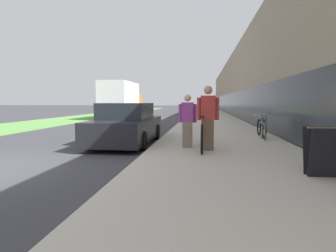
{
  "coord_description": "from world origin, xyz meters",
  "views": [
    {
      "loc": [
        4.96,
        -5.99,
        1.5
      ],
      "look_at": [
        2.87,
        11.89,
        0.03
      ],
      "focal_mm": 32.0,
      "sensor_mm": 36.0,
      "label": 1
    }
  ],
  "objects_px": {
    "person_rider": "(208,118)",
    "person_bystander": "(188,121)",
    "tandem_bicycle": "(202,134)",
    "cruiser_bike_nearest": "(262,127)",
    "parked_sedan_curbside": "(127,125)",
    "moving_truck": "(122,101)",
    "bike_rack_hoop": "(264,125)",
    "sandwich_board_sign": "(322,152)"
  },
  "relations": [
    {
      "from": "person_bystander",
      "to": "cruiser_bike_nearest",
      "type": "xyz_separation_m",
      "value": [
        2.69,
        2.94,
        -0.42
      ]
    },
    {
      "from": "bike_rack_hoop",
      "to": "parked_sedan_curbside",
      "type": "height_order",
      "value": "parked_sedan_curbside"
    },
    {
      "from": "person_bystander",
      "to": "parked_sedan_curbside",
      "type": "bearing_deg",
      "value": 146.5
    },
    {
      "from": "tandem_bicycle",
      "to": "person_bystander",
      "type": "distance_m",
      "value": 0.58
    },
    {
      "from": "tandem_bicycle",
      "to": "person_rider",
      "type": "xyz_separation_m",
      "value": [
        0.16,
        -0.35,
        0.49
      ]
    },
    {
      "from": "sandwich_board_sign",
      "to": "tandem_bicycle",
      "type": "bearing_deg",
      "value": 125.87
    },
    {
      "from": "tandem_bicycle",
      "to": "sandwich_board_sign",
      "type": "xyz_separation_m",
      "value": [
        2.19,
        -3.03,
        0.04
      ]
    },
    {
      "from": "cruiser_bike_nearest",
      "to": "moving_truck",
      "type": "distance_m",
      "value": 16.45
    },
    {
      "from": "person_bystander",
      "to": "moving_truck",
      "type": "relative_size",
      "value": 0.22
    },
    {
      "from": "bike_rack_hoop",
      "to": "sandwich_board_sign",
      "type": "height_order",
      "value": "sandwich_board_sign"
    },
    {
      "from": "person_bystander",
      "to": "sandwich_board_sign",
      "type": "bearing_deg",
      "value": -50.24
    },
    {
      "from": "bike_rack_hoop",
      "to": "parked_sedan_curbside",
      "type": "xyz_separation_m",
      "value": [
        -4.83,
        -0.55,
        0.01
      ]
    },
    {
      "from": "person_bystander",
      "to": "sandwich_board_sign",
      "type": "distance_m",
      "value": 4.11
    },
    {
      "from": "person_bystander",
      "to": "moving_truck",
      "type": "distance_m",
      "value": 17.77
    },
    {
      "from": "person_rider",
      "to": "cruiser_bike_nearest",
      "type": "distance_m",
      "value": 4.04
    },
    {
      "from": "bike_rack_hoop",
      "to": "moving_truck",
      "type": "height_order",
      "value": "moving_truck"
    },
    {
      "from": "bike_rack_hoop",
      "to": "parked_sedan_curbside",
      "type": "bearing_deg",
      "value": -173.46
    },
    {
      "from": "cruiser_bike_nearest",
      "to": "parked_sedan_curbside",
      "type": "relative_size",
      "value": 0.37
    },
    {
      "from": "bike_rack_hoop",
      "to": "moving_truck",
      "type": "distance_m",
      "value": 17.16
    },
    {
      "from": "person_bystander",
      "to": "parked_sedan_curbside",
      "type": "relative_size",
      "value": 0.34
    },
    {
      "from": "cruiser_bike_nearest",
      "to": "parked_sedan_curbside",
      "type": "height_order",
      "value": "parked_sedan_curbside"
    },
    {
      "from": "person_rider",
      "to": "parked_sedan_curbside",
      "type": "bearing_deg",
      "value": 145.43
    },
    {
      "from": "person_rider",
      "to": "moving_truck",
      "type": "height_order",
      "value": "moving_truck"
    },
    {
      "from": "person_rider",
      "to": "cruiser_bike_nearest",
      "type": "relative_size",
      "value": 1.06
    },
    {
      "from": "person_rider",
      "to": "parked_sedan_curbside",
      "type": "distance_m",
      "value": 3.44
    },
    {
      "from": "person_bystander",
      "to": "parked_sedan_curbside",
      "type": "height_order",
      "value": "person_bystander"
    },
    {
      "from": "person_rider",
      "to": "parked_sedan_curbside",
      "type": "xyz_separation_m",
      "value": [
        -2.81,
        1.94,
        -0.38
      ]
    },
    {
      "from": "tandem_bicycle",
      "to": "moving_truck",
      "type": "relative_size",
      "value": 0.39
    },
    {
      "from": "person_rider",
      "to": "person_bystander",
      "type": "bearing_deg",
      "value": 141.62
    },
    {
      "from": "cruiser_bike_nearest",
      "to": "tandem_bicycle",
      "type": "bearing_deg",
      "value": -126.45
    },
    {
      "from": "tandem_bicycle",
      "to": "bike_rack_hoop",
      "type": "xyz_separation_m",
      "value": [
        2.17,
        2.15,
        0.1
      ]
    },
    {
      "from": "bike_rack_hoop",
      "to": "cruiser_bike_nearest",
      "type": "height_order",
      "value": "cruiser_bike_nearest"
    },
    {
      "from": "person_rider",
      "to": "sandwich_board_sign",
      "type": "relative_size",
      "value": 1.99
    },
    {
      "from": "parked_sedan_curbside",
      "to": "tandem_bicycle",
      "type": "bearing_deg",
      "value": -30.96
    },
    {
      "from": "moving_truck",
      "to": "sandwich_board_sign",
      "type": "bearing_deg",
      "value": -64.96
    },
    {
      "from": "cruiser_bike_nearest",
      "to": "sandwich_board_sign",
      "type": "relative_size",
      "value": 1.88
    },
    {
      "from": "tandem_bicycle",
      "to": "person_bystander",
      "type": "relative_size",
      "value": 1.75
    },
    {
      "from": "tandem_bicycle",
      "to": "person_bystander",
      "type": "height_order",
      "value": "person_bystander"
    },
    {
      "from": "person_rider",
      "to": "person_bystander",
      "type": "height_order",
      "value": "person_rider"
    },
    {
      "from": "sandwich_board_sign",
      "to": "parked_sedan_curbside",
      "type": "xyz_separation_m",
      "value": [
        -4.84,
        4.62,
        0.07
      ]
    },
    {
      "from": "parked_sedan_curbside",
      "to": "moving_truck",
      "type": "xyz_separation_m",
      "value": [
        -4.34,
        15.03,
        0.91
      ]
    },
    {
      "from": "bike_rack_hoop",
      "to": "cruiser_bike_nearest",
      "type": "bearing_deg",
      "value": 84.16
    }
  ]
}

